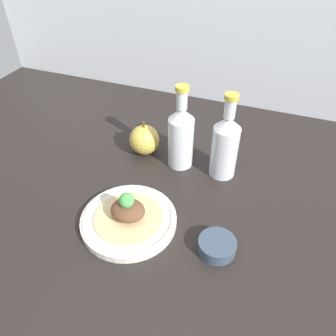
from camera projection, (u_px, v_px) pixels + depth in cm
name	position (u px, v px, depth cm)	size (l,w,h in cm)	color
ground_plane	(168.00, 196.00, 86.91)	(180.00, 110.00, 4.00)	black
plate	(129.00, 220.00, 76.50)	(22.44, 22.44, 2.19)	silver
plated_food	(128.00, 211.00, 74.65)	(16.14, 16.14, 7.42)	#D6BC7F
cider_bottle_left	(181.00, 135.00, 88.32)	(7.04, 7.04, 24.02)	silver
cider_bottle_right	(225.00, 145.00, 85.03)	(7.04, 7.04, 24.02)	silver
apple	(144.00, 140.00, 95.77)	(8.84, 8.84, 10.53)	gold
dipping_bowl	(217.00, 246.00, 70.38)	(8.28, 8.28, 2.97)	#384756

